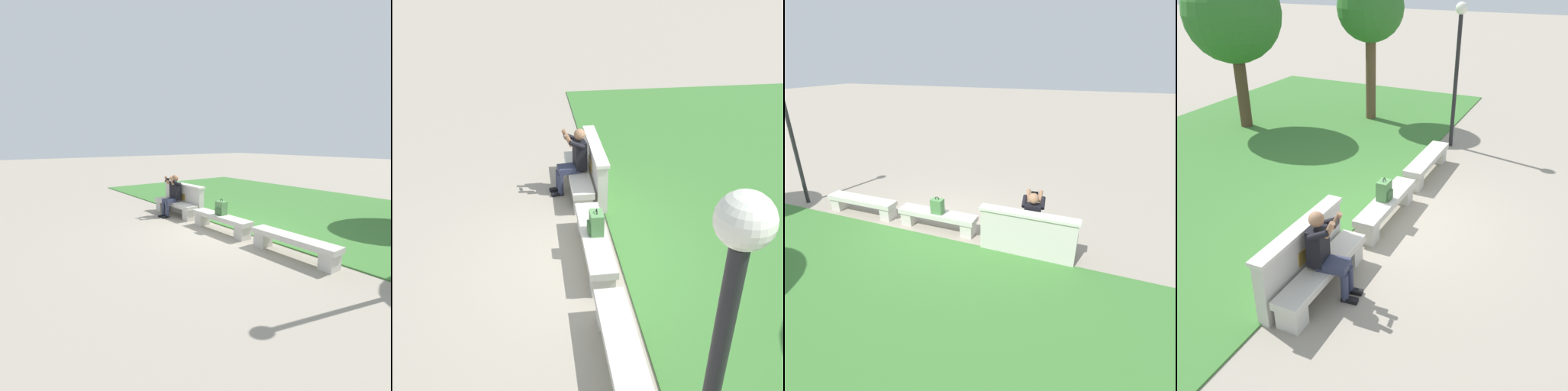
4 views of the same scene
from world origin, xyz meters
TOP-DOWN VIEW (x-y plane):
  - ground_plane at (0.00, 0.00)m, footprint 80.00×80.00m
  - bench_main at (-2.27, 0.00)m, footprint 1.98×0.40m
  - bench_near at (0.00, 0.00)m, footprint 1.98×0.40m
  - bench_mid at (2.27, 0.00)m, footprint 1.98×0.40m
  - backrest_wall_with_plaque at (-2.27, 0.34)m, footprint 2.03×0.24m
  - person_photographer at (-2.28, -0.08)m, footprint 0.51×0.75m
  - backpack at (-0.04, 0.03)m, footprint 0.28×0.24m
  - lamp_post at (4.26, 0.03)m, footprint 0.28×0.28m

SIDE VIEW (x-z plane):
  - ground_plane at x=0.00m, z-range 0.00..0.00m
  - bench_main at x=-2.27m, z-range 0.08..0.53m
  - bench_near at x=0.00m, z-range 0.08..0.53m
  - bench_mid at x=2.27m, z-range 0.08..0.53m
  - backrest_wall_with_plaque at x=-2.27m, z-range 0.01..1.02m
  - backpack at x=-0.04m, z-range 0.41..0.84m
  - person_photographer at x=-2.28m, z-range 0.08..1.40m
  - lamp_post at x=4.26m, z-range 0.57..4.06m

